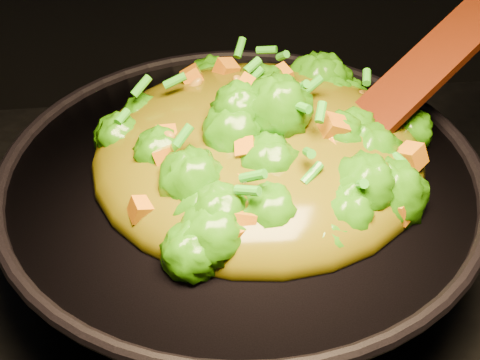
{
  "coord_description": "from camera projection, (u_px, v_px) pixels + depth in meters",
  "views": [
    {
      "loc": [
        -0.01,
        -0.46,
        1.48
      ],
      "look_at": [
        0.05,
        0.11,
        1.02
      ],
      "focal_mm": 55.0,
      "sensor_mm": 36.0,
      "label": 1
    }
  ],
  "objects": [
    {
      "name": "wok",
      "position": [
        241.0,
        224.0,
        0.76
      ],
      "size": [
        0.52,
        0.52,
        0.13
      ],
      "primitive_type": null,
      "rotation": [
        0.0,
        0.0,
        -0.11
      ],
      "color": "black",
      "rests_on": "stovetop"
    },
    {
      "name": "stir_fry",
      "position": [
        259.0,
        115.0,
        0.7
      ],
      "size": [
        0.4,
        0.4,
        0.11
      ],
      "primitive_type": null,
      "rotation": [
        0.0,
        0.0,
        0.22
      ],
      "color": "#2C7A08",
      "rests_on": "wok"
    },
    {
      "name": "spatula",
      "position": [
        401.0,
        91.0,
        0.73
      ],
      "size": [
        0.3,
        0.22,
        0.14
      ],
      "primitive_type": "cube",
      "rotation": [
        0.0,
        -0.38,
        0.58
      ],
      "color": "#3E1207",
      "rests_on": "wok"
    },
    {
      "name": "back_pot",
      "position": [
        276.0,
        145.0,
        0.89
      ],
      "size": [
        0.2,
        0.2,
        0.11
      ],
      "primitive_type": "cylinder",
      "rotation": [
        0.0,
        0.0,
        -0.03
      ],
      "color": "black",
      "rests_on": "stovetop"
    }
  ]
}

